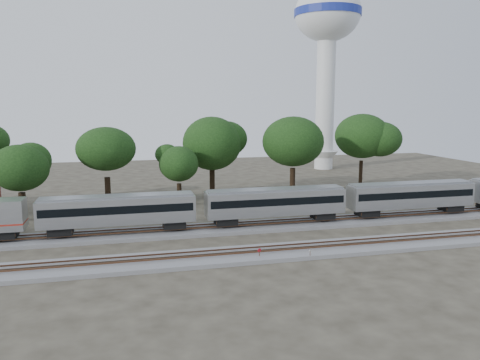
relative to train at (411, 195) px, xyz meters
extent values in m
plane|color=#383328|center=(-28.82, -6.00, -3.13)|extent=(160.00, 160.00, 0.00)
cube|color=slate|center=(-28.82, 0.00, -2.93)|extent=(160.00, 5.00, 0.40)
cube|color=brown|center=(-28.82, -0.72, -2.47)|extent=(160.00, 0.08, 0.15)
cube|color=brown|center=(-28.82, 0.72, -2.47)|extent=(160.00, 0.08, 0.15)
cube|color=slate|center=(-28.82, -10.00, -2.93)|extent=(160.00, 5.00, 0.40)
cube|color=brown|center=(-28.82, -10.72, -2.47)|extent=(160.00, 0.08, 0.15)
cube|color=brown|center=(-28.82, -9.28, -2.47)|extent=(160.00, 0.08, 0.15)
cube|color=black|center=(-48.24, 0.00, -1.96)|extent=(2.52, 2.13, 0.87)
cube|color=#B5B8BD|center=(-36.55, 0.00, -0.07)|extent=(16.84, 2.90, 2.90)
cube|color=black|center=(-36.55, 0.00, 0.22)|extent=(16.26, 2.95, 0.87)
cube|color=gray|center=(-36.55, 0.00, 1.43)|extent=(16.45, 2.32, 0.34)
cube|color=black|center=(-42.65, 0.00, -1.96)|extent=(2.52, 2.13, 0.87)
cube|color=black|center=(-30.46, 0.00, -1.96)|extent=(2.52, 2.13, 0.87)
cube|color=#B5B8BD|center=(-18.34, 0.00, -0.07)|extent=(16.84, 2.90, 2.90)
cube|color=black|center=(-18.34, 0.00, 0.22)|extent=(16.26, 2.95, 0.87)
cube|color=gray|center=(-18.34, 0.00, 1.43)|extent=(16.45, 2.32, 0.34)
cube|color=black|center=(-24.43, 0.00, -1.96)|extent=(2.52, 2.13, 0.87)
cube|color=black|center=(-12.24, 0.00, -1.96)|extent=(2.52, 2.13, 0.87)
cube|color=#B5B8BD|center=(-0.12, 0.00, -0.07)|extent=(16.84, 2.90, 2.90)
cube|color=black|center=(-0.12, 0.00, 0.22)|extent=(16.26, 2.95, 0.87)
cube|color=gray|center=(-0.12, 0.00, 1.43)|extent=(16.45, 2.32, 0.34)
cube|color=black|center=(-6.22, 0.00, -1.96)|extent=(2.52, 2.13, 0.87)
cube|color=black|center=(5.98, 0.00, -1.96)|extent=(2.52, 2.13, 0.87)
cylinder|color=#512D19|center=(-23.57, -11.25, -2.61)|extent=(0.07, 0.07, 1.03)
cylinder|color=#B20C1A|center=(-23.57, -11.25, -2.16)|extent=(0.35, 0.17, 0.36)
cylinder|color=#512D19|center=(-18.85, -12.23, -2.70)|extent=(0.06, 0.06, 0.84)
cylinder|color=silver|center=(-18.85, -12.23, -2.33)|extent=(0.29, 0.14, 0.30)
cube|color=#512D19|center=(-21.12, -12.04, -2.98)|extent=(0.56, 0.41, 0.30)
cylinder|color=silver|center=(8.59, 47.15, 11.36)|extent=(4.14, 4.14, 28.98)
cone|color=silver|center=(8.59, 47.15, -1.06)|extent=(6.62, 6.62, 4.14)
ellipsoid|color=silver|center=(8.59, 47.15, 31.29)|extent=(14.49, 14.49, 12.32)
cylinder|color=navy|center=(8.59, 47.15, 31.29)|extent=(14.66, 14.66, 1.66)
cylinder|color=black|center=(-48.41, 10.50, -1.31)|extent=(0.70, 0.70, 3.64)
ellipsoid|color=black|center=(-48.41, 10.50, 3.64)|extent=(6.87, 6.87, 5.84)
cylinder|color=black|center=(-38.14, 14.50, -0.82)|extent=(0.70, 0.70, 4.61)
ellipsoid|color=black|center=(-38.14, 14.50, 5.43)|extent=(8.69, 8.69, 7.39)
cylinder|color=black|center=(-28.24, 14.31, -1.45)|extent=(0.70, 0.70, 3.35)
ellipsoid|color=black|center=(-28.24, 14.31, 3.09)|extent=(6.31, 6.31, 5.37)
cylinder|color=black|center=(-22.36, 20.09, -0.82)|extent=(0.70, 0.70, 4.61)
ellipsoid|color=black|center=(-22.36, 20.09, 5.44)|extent=(8.70, 8.70, 7.39)
cylinder|color=black|center=(-10.41, 15.85, -0.71)|extent=(0.70, 0.70, 4.83)
ellipsoid|color=black|center=(-10.41, 15.85, 5.84)|extent=(9.10, 9.10, 7.74)
cylinder|color=black|center=(4.06, 21.05, -0.64)|extent=(0.70, 0.70, 4.98)
ellipsoid|color=black|center=(4.06, 21.05, 6.12)|extent=(9.38, 9.38, 7.98)
camera|label=1|loc=(-35.44, -52.08, 11.40)|focal=35.00mm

